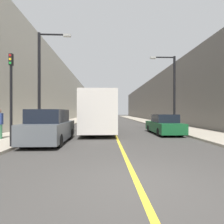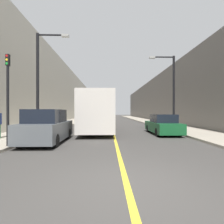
{
  "view_description": "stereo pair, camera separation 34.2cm",
  "coord_description": "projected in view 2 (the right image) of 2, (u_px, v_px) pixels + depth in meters",
  "views": [
    {
      "loc": [
        -0.8,
        -4.23,
        1.77
      ],
      "look_at": [
        0.03,
        16.33,
        1.75
      ],
      "focal_mm": 28.0,
      "sensor_mm": 36.0,
      "label": 1
    },
    {
      "loc": [
        -0.46,
        -4.25,
        1.77
      ],
      "look_at": [
        0.03,
        16.33,
        1.75
      ],
      "focal_mm": 28.0,
      "sensor_mm": 36.0,
      "label": 2
    }
  ],
  "objects": [
    {
      "name": "street_lamp_right",
      "position": [
        171.0,
        88.0,
        15.32
      ],
      "size": [
        2.27,
        0.24,
        6.54
      ],
      "color": "black",
      "rests_on": "sidewalk_right"
    },
    {
      "name": "sidewalk_left",
      "position": [
        75.0,
        120.0,
        34.09
      ],
      "size": [
        3.62,
        72.0,
        0.14
      ],
      "primitive_type": "cube",
      "color": "#A89E8C",
      "rests_on": "ground"
    },
    {
      "name": "road_center_line",
      "position": [
        110.0,
        121.0,
        34.25
      ],
      "size": [
        0.16,
        72.0,
        0.01
      ],
      "primitive_type": "cube",
      "color": "gold",
      "rests_on": "ground"
    },
    {
      "name": "building_row_right",
      "position": [
        164.0,
        99.0,
        34.5
      ],
      "size": [
        4.0,
        72.0,
        8.53
      ],
      "primitive_type": "cube",
      "color": "#66605B",
      "rests_on": "ground"
    },
    {
      "name": "bus",
      "position": [
        99.0,
        112.0,
        16.45
      ],
      "size": [
        2.58,
        11.03,
        3.28
      ],
      "color": "silver",
      "rests_on": "ground"
    },
    {
      "name": "building_row_left",
      "position": [
        56.0,
        92.0,
        33.99
      ],
      "size": [
        4.0,
        72.0,
        11.13
      ],
      "primitive_type": "cube",
      "color": "#B7B2A3",
      "rests_on": "ground"
    },
    {
      "name": "street_lamp_left",
      "position": [
        40.0,
        77.0,
        12.12
      ],
      "size": [
        2.27,
        0.24,
        7.08
      ],
      "color": "black",
      "rests_on": "sidewalk_left"
    },
    {
      "name": "parked_suv_left",
      "position": [
        47.0,
        127.0,
        9.93
      ],
      "size": [
        1.97,
        4.43,
        1.9
      ],
      "color": "#51565B",
      "rests_on": "ground"
    },
    {
      "name": "ground_plane",
      "position": [
        127.0,
        184.0,
        4.26
      ],
      "size": [
        200.0,
        200.0,
        0.0
      ],
      "primitive_type": "plane",
      "color": "#3F3D3A"
    },
    {
      "name": "traffic_light",
      "position": [
        8.0,
        96.0,
        8.32
      ],
      "size": [
        0.16,
        0.18,
        4.38
      ],
      "color": "black",
      "rests_on": "sidewalk_left"
    },
    {
      "name": "sidewalk_right",
      "position": [
        145.0,
        120.0,
        34.41
      ],
      "size": [
        3.62,
        72.0,
        0.14
      ],
      "primitive_type": "cube",
      "color": "#A89E8C",
      "rests_on": "ground"
    },
    {
      "name": "car_right_near",
      "position": [
        163.0,
        125.0,
        13.85
      ],
      "size": [
        1.83,
        4.6,
        1.57
      ],
      "color": "#145128",
      "rests_on": "ground"
    }
  ]
}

